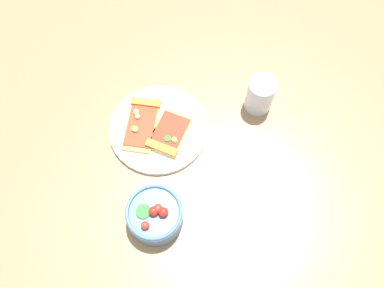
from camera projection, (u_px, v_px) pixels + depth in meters
name	position (u px, v px, depth m)	size (l,w,h in m)	color
ground_plane	(161.00, 132.00, 1.01)	(2.40, 2.40, 0.00)	#93704C
plate	(157.00, 129.00, 1.00)	(0.25, 0.25, 0.01)	white
pizza_slice_near	(142.00, 121.00, 1.00)	(0.15, 0.16, 0.02)	#E5B256
pizza_slice_far	(168.00, 136.00, 0.98)	(0.14, 0.13, 0.02)	#E5B256
salad_bowl	(155.00, 215.00, 0.88)	(0.13, 0.13, 0.09)	#4C7299
soda_glass	(260.00, 96.00, 1.00)	(0.07, 0.07, 0.10)	silver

